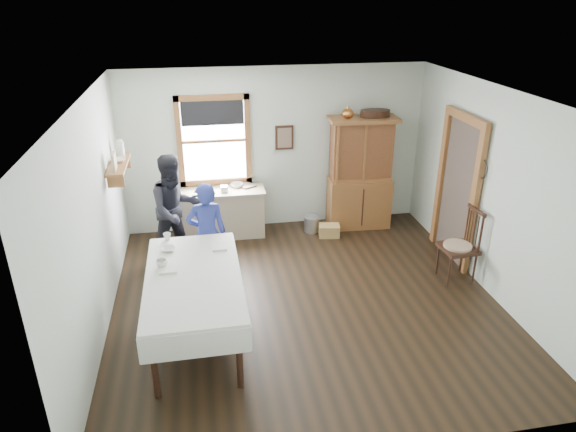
{
  "coord_description": "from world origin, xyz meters",
  "views": [
    {
      "loc": [
        -1.25,
        -5.63,
        3.81
      ],
      "look_at": [
        -0.18,
        0.3,
        1.12
      ],
      "focal_mm": 32.0,
      "sensor_mm": 36.0,
      "label": 1
    }
  ],
  "objects": [
    {
      "name": "china_hutch",
      "position": [
        1.39,
        2.17,
        0.95
      ],
      "size": [
        1.15,
        0.59,
        1.9
      ],
      "primitive_type": "cube",
      "rotation": [
        0.0,
        0.0,
        -0.06
      ],
      "color": "brown",
      "rests_on": "room"
    },
    {
      "name": "room",
      "position": [
        0.0,
        0.0,
        1.35
      ],
      "size": [
        5.01,
        5.01,
        2.7
      ],
      "color": "black",
      "rests_on": "ground"
    },
    {
      "name": "wall_shelf",
      "position": [
        -2.37,
        1.54,
        1.57
      ],
      "size": [
        0.24,
        1.0,
        0.44
      ],
      "color": "brown",
      "rests_on": "room"
    },
    {
      "name": "doorway",
      "position": [
        2.46,
        0.85,
        1.16
      ],
      "size": [
        0.09,
        1.14,
        2.22
      ],
      "color": "#493C34",
      "rests_on": "room"
    },
    {
      "name": "counter_book",
      "position": [
        -0.63,
        2.26,
        0.81
      ],
      "size": [
        0.28,
        0.3,
        0.02
      ],
      "primitive_type": "imported",
      "rotation": [
        0.0,
        0.0,
        0.51
      ],
      "color": "#765E4E",
      "rests_on": "work_counter"
    },
    {
      "name": "window",
      "position": [
        -1.0,
        2.47,
        1.63
      ],
      "size": [
        1.18,
        0.07,
        1.48
      ],
      "color": "white",
      "rests_on": "room"
    },
    {
      "name": "counter_bowl",
      "position": [
        -0.67,
        2.29,
        0.84
      ],
      "size": [
        0.23,
        0.23,
        0.07
      ],
      "primitive_type": "imported",
      "rotation": [
        0.0,
        0.0,
        -0.14
      ],
      "color": "silver",
      "rests_on": "work_counter"
    },
    {
      "name": "woman_blue",
      "position": [
        -1.22,
        0.72,
        0.69
      ],
      "size": [
        0.53,
        0.37,
        1.37
      ],
      "primitive_type": "imported",
      "rotation": [
        0.0,
        0.0,
        3.23
      ],
      "color": "navy",
      "rests_on": "room"
    },
    {
      "name": "table_cup_a",
      "position": [
        -1.77,
        -0.28,
        0.89
      ],
      "size": [
        0.15,
        0.15,
        0.1
      ],
      "primitive_type": "imported",
      "rotation": [
        0.0,
        0.0,
        -0.24
      ],
      "color": "silver",
      "rests_on": "dining_table"
    },
    {
      "name": "figure_dark",
      "position": [
        -1.65,
        1.45,
        0.77
      ],
      "size": [
        0.92,
        0.84,
        1.54
      ],
      "primitive_type": "imported",
      "rotation": [
        0.0,
        0.0,
        0.43
      ],
      "color": "black",
      "rests_on": "room"
    },
    {
      "name": "spindle_chair",
      "position": [
        2.21,
        0.18,
        0.54
      ],
      "size": [
        0.53,
        0.53,
        1.08
      ],
      "primitive_type": "cube",
      "rotation": [
        0.0,
        0.0,
        0.07
      ],
      "color": "#361D13",
      "rests_on": "room"
    },
    {
      "name": "pail",
      "position": [
        0.54,
        2.06,
        0.14
      ],
      "size": [
        0.29,
        0.29,
        0.27
      ],
      "primitive_type": "cube",
      "rotation": [
        0.0,
        0.0,
        0.17
      ],
      "color": "#A1A4AA",
      "rests_on": "room"
    },
    {
      "name": "shelf_bowl",
      "position": [
        -2.37,
        1.55,
        1.6
      ],
      "size": [
        0.22,
        0.22,
        0.05
      ],
      "primitive_type": "imported",
      "color": "silver",
      "rests_on": "wall_shelf"
    },
    {
      "name": "work_counter",
      "position": [
        -0.94,
        2.19,
        0.4
      ],
      "size": [
        1.41,
        0.56,
        0.8
      ],
      "primitive_type": "cube",
      "rotation": [
        0.0,
        0.0,
        -0.02
      ],
      "color": "tan",
      "rests_on": "room"
    },
    {
      "name": "table_bowl",
      "position": [
        -1.71,
        0.14,
        0.87
      ],
      "size": [
        0.2,
        0.2,
        0.05
      ],
      "primitive_type": "imported",
      "rotation": [
        0.0,
        0.0,
        -0.03
      ],
      "color": "silver",
      "rests_on": "dining_table"
    },
    {
      "name": "table_cup_b",
      "position": [
        -1.73,
        0.44,
        0.89
      ],
      "size": [
        0.12,
        0.12,
        0.09
      ],
      "primitive_type": "imported",
      "rotation": [
        0.0,
        0.0,
        -0.25
      ],
      "color": "silver",
      "rests_on": "dining_table"
    },
    {
      "name": "framed_picture",
      "position": [
        0.15,
        2.46,
        1.55
      ],
      "size": [
        0.3,
        0.04,
        0.4
      ],
      "primitive_type": "cube",
      "color": "#361D13",
      "rests_on": "room"
    },
    {
      "name": "wicker_basket",
      "position": [
        0.79,
        1.83,
        0.1
      ],
      "size": [
        0.38,
        0.29,
        0.2
      ],
      "primitive_type": "cube",
      "rotation": [
        0.0,
        0.0,
        -0.17
      ],
      "color": "tan",
      "rests_on": "room"
    },
    {
      "name": "dining_table",
      "position": [
        -1.42,
        -0.53,
        0.42
      ],
      "size": [
        1.12,
        2.11,
        0.84
      ],
      "primitive_type": "cube",
      "rotation": [
        0.0,
        0.0,
        0.0
      ],
      "color": "silver",
      "rests_on": "room"
    },
    {
      "name": "rug_beater",
      "position": [
        2.45,
        0.3,
        1.72
      ],
      "size": [
        0.01,
        0.27,
        0.27
      ],
      "primitive_type": "torus",
      "rotation": [
        0.0,
        1.57,
        0.0
      ],
      "color": "black",
      "rests_on": "room"
    }
  ]
}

